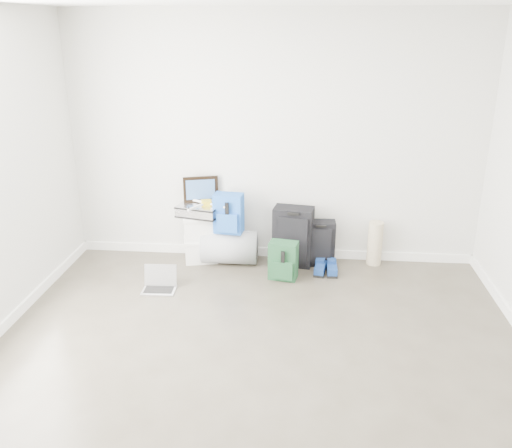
# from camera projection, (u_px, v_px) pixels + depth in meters

# --- Properties ---
(ground) EXTENTS (5.00, 5.00, 0.00)m
(ground) POSITION_uv_depth(u_px,v_px,m) (251.00, 392.00, 3.97)
(ground) COLOR #3D372C
(ground) RESTS_ON ground
(room_envelope) EXTENTS (4.52, 5.02, 2.71)m
(room_envelope) POSITION_uv_depth(u_px,v_px,m) (251.00, 162.00, 3.38)
(room_envelope) COLOR silver
(room_envelope) RESTS_ON ground
(boxes_stack) EXTENTS (0.43, 0.38, 0.54)m
(boxes_stack) POSITION_uv_depth(u_px,v_px,m) (201.00, 238.00, 6.09)
(boxes_stack) COLOR silver
(boxes_stack) RESTS_ON ground
(briefcase) EXTENTS (0.51, 0.43, 0.13)m
(briefcase) POSITION_uv_depth(u_px,v_px,m) (200.00, 210.00, 5.98)
(briefcase) COLOR #B2B2B7
(briefcase) RESTS_ON boxes_stack
(painting) EXTENTS (0.38, 0.13, 0.29)m
(painting) POSITION_uv_depth(u_px,v_px,m) (201.00, 189.00, 6.00)
(painting) COLOR black
(painting) RESTS_ON briefcase
(drone) EXTENTS (0.53, 0.53, 0.05)m
(drone) POSITION_uv_depth(u_px,v_px,m) (206.00, 203.00, 5.92)
(drone) COLOR gold
(drone) RESTS_ON briefcase
(duffel_bag) EXTENTS (0.62, 0.39, 0.38)m
(duffel_bag) POSITION_uv_depth(u_px,v_px,m) (230.00, 247.00, 6.05)
(duffel_bag) COLOR gray
(duffel_bag) RESTS_ON ground
(blue_backpack) EXTENTS (0.33, 0.26, 0.43)m
(blue_backpack) POSITION_uv_depth(u_px,v_px,m) (229.00, 214.00, 5.89)
(blue_backpack) COLOR #174095
(blue_backpack) RESTS_ON duffel_bag
(large_suitcase) EXTENTS (0.46, 0.33, 0.66)m
(large_suitcase) POSITION_uv_depth(u_px,v_px,m) (293.00, 236.00, 5.97)
(large_suitcase) COLOR black
(large_suitcase) RESTS_ON ground
(green_backpack) EXTENTS (0.32, 0.26, 0.41)m
(green_backpack) POSITION_uv_depth(u_px,v_px,m) (283.00, 261.00, 5.67)
(green_backpack) COLOR #153B1E
(green_backpack) RESTS_ON ground
(carry_on) EXTENTS (0.33, 0.22, 0.51)m
(carry_on) POSITION_uv_depth(u_px,v_px,m) (320.00, 243.00, 5.99)
(carry_on) COLOR black
(carry_on) RESTS_ON ground
(shoes) EXTENTS (0.26, 0.29, 0.09)m
(shoes) POSITION_uv_depth(u_px,v_px,m) (326.00, 269.00, 5.85)
(shoes) COLOR black
(shoes) RESTS_ON ground
(rolled_rug) EXTENTS (0.16, 0.16, 0.49)m
(rolled_rug) POSITION_uv_depth(u_px,v_px,m) (375.00, 243.00, 6.00)
(rolled_rug) COLOR tan
(rolled_rug) RESTS_ON ground
(laptop) EXTENTS (0.34, 0.25, 0.24)m
(laptop) POSITION_uv_depth(u_px,v_px,m) (160.00, 284.00, 5.49)
(laptop) COLOR #B8B9BD
(laptop) RESTS_ON ground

